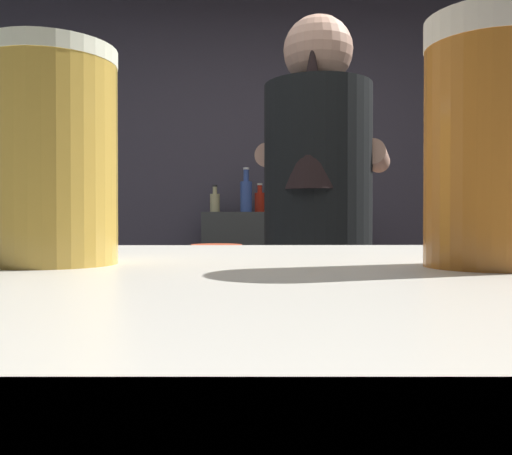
# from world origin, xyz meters

# --- Properties ---
(wall_back) EXTENTS (5.20, 0.10, 2.70)m
(wall_back) POSITION_xyz_m (0.00, 2.20, 1.35)
(wall_back) COLOR #46424F
(wall_back) RESTS_ON ground
(prep_counter) EXTENTS (2.10, 0.60, 0.94)m
(prep_counter) POSITION_xyz_m (0.35, 0.75, 0.47)
(prep_counter) COLOR brown
(prep_counter) RESTS_ON ground
(back_shelf) EXTENTS (0.96, 0.36, 1.15)m
(back_shelf) POSITION_xyz_m (0.11, 1.92, 0.57)
(back_shelf) COLOR #373C3B
(back_shelf) RESTS_ON ground
(bartender) EXTENTS (0.50, 0.55, 1.74)m
(bartender) POSITION_xyz_m (0.12, 0.29, 1.01)
(bartender) COLOR #2B303E
(bartender) RESTS_ON ground
(knife_block) EXTENTS (0.10, 0.08, 0.28)m
(knife_block) POSITION_xyz_m (0.83, 0.74, 1.04)
(knife_block) COLOR brown
(knife_block) RESTS_ON prep_counter
(mixing_bowl) EXTENTS (0.21, 0.21, 0.06)m
(mixing_bowl) POSITION_xyz_m (-0.23, 0.82, 0.97)
(mixing_bowl) COLOR #D14F2D
(mixing_bowl) RESTS_ON prep_counter
(chefs_knife) EXTENTS (0.24, 0.05, 0.01)m
(chefs_knife) POSITION_xyz_m (0.40, 0.70, 0.94)
(chefs_knife) COLOR silver
(chefs_knife) RESTS_ON prep_counter
(pint_glass_near) EXTENTS (0.08, 0.08, 0.14)m
(pint_glass_near) POSITION_xyz_m (-0.23, -1.05, 1.14)
(pint_glass_near) COLOR gold
(pint_glass_near) RESTS_ON bar_counter
(pint_glass_far) EXTENTS (0.08, 0.08, 0.15)m
(pint_glass_far) POSITION_xyz_m (0.05, -1.07, 1.15)
(pint_glass_far) COLOR #BC6C25
(pint_glass_far) RESTS_ON bar_counter
(bottle_vinegar) EXTENTS (0.06, 0.06, 0.17)m
(bottle_vinegar) POSITION_xyz_m (-0.30, 1.97, 1.21)
(bottle_vinegar) COLOR #CDC389
(bottle_vinegar) RESTS_ON back_shelf
(bottle_hot_sauce) EXTENTS (0.07, 0.07, 0.27)m
(bottle_hot_sauce) POSITION_xyz_m (-0.11, 1.86, 1.25)
(bottle_hot_sauce) COLOR #3854A2
(bottle_hot_sauce) RESTS_ON back_shelf
(bottle_soy) EXTENTS (0.07, 0.07, 0.19)m
(bottle_soy) POSITION_xyz_m (-0.02, 2.02, 1.22)
(bottle_soy) COLOR red
(bottle_soy) RESTS_ON back_shelf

